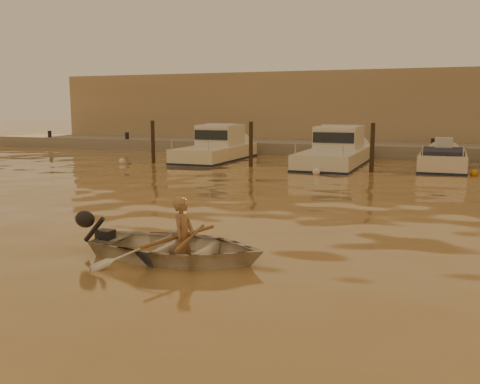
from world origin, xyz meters
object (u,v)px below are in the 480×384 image
at_px(person, 183,237).
at_px(moored_boat_1, 216,147).
at_px(waterfront_building, 404,111).
at_px(dinghy, 178,248).
at_px(moored_boat_3, 442,164).
at_px(moored_boat_2, 336,151).

xyz_separation_m(person, moored_boat_1, (-6.67, 16.50, 0.22)).
xyz_separation_m(moored_boat_1, waterfront_building, (8.19, 11.00, 1.77)).
xyz_separation_m(dinghy, moored_boat_3, (4.14, 16.50, 0.02)).
xyz_separation_m(dinghy, waterfront_building, (1.62, 27.50, 2.19)).
height_order(person, moored_boat_2, moored_boat_2).
relative_size(person, moored_boat_3, 0.26).
relative_size(person, moored_boat_1, 0.21).
bearing_deg(moored_boat_3, person, -103.76).
bearing_deg(moored_boat_1, dinghy, -68.28).
distance_m(moored_boat_1, moored_boat_2, 6.07).
height_order(dinghy, moored_boat_3, moored_boat_3).
relative_size(person, moored_boat_2, 0.17).
bearing_deg(dinghy, waterfront_building, -5.11).
bearing_deg(moored_boat_2, moored_boat_3, 0.00).
relative_size(dinghy, moored_boat_1, 0.46).
distance_m(dinghy, waterfront_building, 27.63).
bearing_deg(person, moored_boat_1, 20.28).
bearing_deg(person, moored_boat_2, 0.35).
bearing_deg(waterfront_building, dinghy, -93.38).
bearing_deg(dinghy, moored_boat_2, -0.00).
bearing_deg(moored_boat_1, person, -67.98).
distance_m(moored_boat_1, waterfront_building, 13.83).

